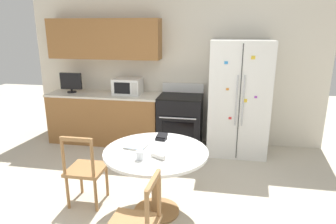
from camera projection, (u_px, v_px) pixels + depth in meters
back_wall at (157, 62)px, 5.30m from camera, size 5.20×0.44×2.60m
kitchen_counter at (106, 118)px, 5.45m from camera, size 2.01×0.64×0.90m
refrigerator at (238, 98)px, 4.85m from camera, size 0.95×0.74×1.85m
oven_range at (180, 121)px, 5.18m from camera, size 0.73×0.68×1.08m
microwave at (128, 86)px, 5.25m from camera, size 0.48×0.36×0.27m
countertop_tv at (71, 82)px, 5.35m from camera, size 0.39×0.16×0.35m
dining_table at (156, 164)px, 3.28m from camera, size 1.14×1.14×0.76m
dining_chair_left at (85, 170)px, 3.50m from camera, size 0.42×0.42×0.90m
candle_glass at (140, 156)px, 3.01m from camera, size 0.08×0.08×0.09m
folded_napkin at (158, 156)px, 3.04m from camera, size 0.17×0.12×0.05m
wallet at (162, 137)px, 3.54m from camera, size 0.14×0.14×0.07m
mail_stack at (138, 145)px, 3.36m from camera, size 0.30×0.35×0.02m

